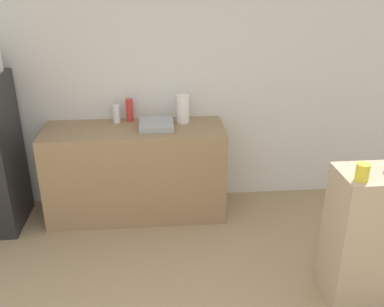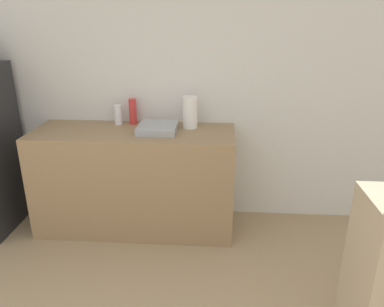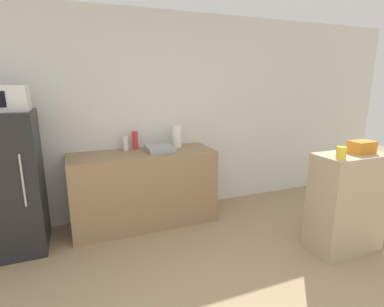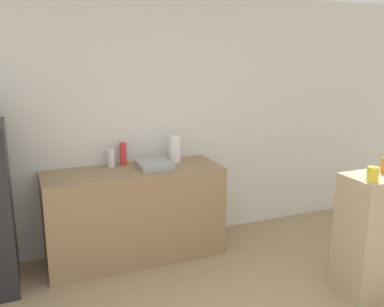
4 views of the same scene
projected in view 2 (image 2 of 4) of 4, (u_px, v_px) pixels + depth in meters
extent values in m
cube|color=silver|center=(153.00, 79.00, 3.35)|extent=(8.00, 0.06, 2.60)
cube|color=#937551|center=(135.00, 180.00, 3.34)|extent=(1.73, 0.62, 0.91)
cube|color=#9EA3A8|center=(158.00, 128.00, 3.16)|extent=(0.32, 0.33, 0.06)
cylinder|color=red|center=(133.00, 111.00, 3.35)|extent=(0.07, 0.07, 0.23)
cylinder|color=silver|center=(118.00, 115.00, 3.34)|extent=(0.07, 0.07, 0.17)
cylinder|color=white|center=(190.00, 112.00, 3.23)|extent=(0.13, 0.13, 0.28)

